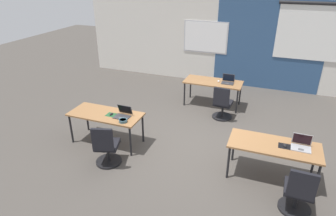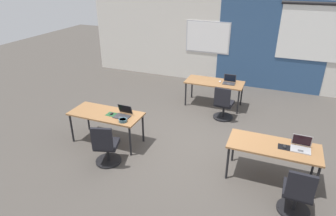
{
  "view_description": "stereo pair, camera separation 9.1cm",
  "coord_description": "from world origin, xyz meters",
  "px_view_note": "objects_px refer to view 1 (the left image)",
  "views": [
    {
      "loc": [
        1.52,
        -5.39,
        3.56
      ],
      "look_at": [
        -0.43,
        -0.24,
        0.92
      ],
      "focal_mm": 31.03,
      "sensor_mm": 36.0,
      "label": 1
    },
    {
      "loc": [
        1.61,
        -5.36,
        3.56
      ],
      "look_at": [
        -0.43,
        -0.24,
        0.92
      ],
      "focal_mm": 31.03,
      "sensor_mm": 36.0,
      "label": 2
    }
  ],
  "objects_px": {
    "laptop_far_right": "(228,81)",
    "laptop_near_right_end": "(301,145)",
    "chair_near_right_end": "(298,194)",
    "chair_near_left_inner": "(106,148)",
    "laptop_near_left_inner": "(123,114)",
    "mouse_near_left_inner": "(111,114)",
    "snack_bowl": "(123,120)",
    "desk_near_left": "(106,116)",
    "desk_far_center": "(213,83)",
    "mouse_near_right_end": "(285,145)",
    "mouse_far_right": "(219,81)",
    "desk_near_right": "(274,147)",
    "chair_far_right": "(222,105)"
  },
  "relations": [
    {
      "from": "mouse_near_right_end",
      "to": "mouse_far_right",
      "type": "xyz_separation_m",
      "value": [
        -1.78,
        2.83,
        -0.0
      ]
    },
    {
      "from": "chair_far_right",
      "to": "laptop_far_right",
      "type": "bearing_deg",
      "value": -83.4
    },
    {
      "from": "chair_far_right",
      "to": "mouse_near_left_inner",
      "type": "xyz_separation_m",
      "value": [
        -2.03,
        -2.06,
        0.36
      ]
    },
    {
      "from": "desk_near_left",
      "to": "desk_far_center",
      "type": "xyz_separation_m",
      "value": [
        1.75,
        2.8,
        0.0
      ]
    },
    {
      "from": "laptop_near_left_inner",
      "to": "mouse_near_left_inner",
      "type": "xyz_separation_m",
      "value": [
        -0.27,
        -0.03,
        -0.03
      ]
    },
    {
      "from": "desk_far_center",
      "to": "laptop_near_left_inner",
      "type": "height_order",
      "value": "laptop_near_left_inner"
    },
    {
      "from": "mouse_near_right_end",
      "to": "snack_bowl",
      "type": "xyz_separation_m",
      "value": [
        -3.13,
        -0.22,
        0.01
      ]
    },
    {
      "from": "desk_near_left",
      "to": "chair_near_left_inner",
      "type": "relative_size",
      "value": 1.74
    },
    {
      "from": "mouse_far_right",
      "to": "mouse_near_left_inner",
      "type": "height_order",
      "value": "mouse_near_left_inner"
    },
    {
      "from": "chair_near_left_inner",
      "to": "desk_far_center",
      "type": "bearing_deg",
      "value": -126.74
    },
    {
      "from": "laptop_near_left_inner",
      "to": "snack_bowl",
      "type": "relative_size",
      "value": 1.9
    },
    {
      "from": "chair_far_right",
      "to": "laptop_near_left_inner",
      "type": "relative_size",
      "value": 2.73
    },
    {
      "from": "desk_far_center",
      "to": "chair_near_right_end",
      "type": "height_order",
      "value": "chair_near_right_end"
    },
    {
      "from": "mouse_near_left_inner",
      "to": "chair_near_left_inner",
      "type": "distance_m",
      "value": 0.86
    },
    {
      "from": "chair_near_right_end",
      "to": "chair_near_left_inner",
      "type": "xyz_separation_m",
      "value": [
        -3.5,
        0.04,
        0.0
      ]
    },
    {
      "from": "mouse_near_right_end",
      "to": "laptop_near_left_inner",
      "type": "height_order",
      "value": "laptop_near_left_inner"
    },
    {
      "from": "mouse_near_right_end",
      "to": "mouse_near_left_inner",
      "type": "distance_m",
      "value": 3.52
    },
    {
      "from": "desk_far_center",
      "to": "laptop_near_right_end",
      "type": "xyz_separation_m",
      "value": [
        2.19,
        -2.74,
        0.11
      ]
    },
    {
      "from": "mouse_far_right",
      "to": "chair_near_left_inner",
      "type": "distance_m",
      "value": 3.88
    },
    {
      "from": "desk_near_right",
      "to": "chair_far_right",
      "type": "xyz_separation_m",
      "value": [
        -1.32,
        2.05,
        -0.28
      ]
    },
    {
      "from": "desk_far_center",
      "to": "desk_near_left",
      "type": "bearing_deg",
      "value": -122.01
    },
    {
      "from": "laptop_near_right_end",
      "to": "laptop_far_right",
      "type": "bearing_deg",
      "value": 124.19
    },
    {
      "from": "mouse_near_left_inner",
      "to": "chair_near_left_inner",
      "type": "bearing_deg",
      "value": -68.36
    },
    {
      "from": "desk_far_center",
      "to": "laptop_far_right",
      "type": "distance_m",
      "value": 0.42
    },
    {
      "from": "snack_bowl",
      "to": "mouse_near_right_end",
      "type": "bearing_deg",
      "value": 3.94
    },
    {
      "from": "chair_near_right_end",
      "to": "snack_bowl",
      "type": "height_order",
      "value": "chair_near_right_end"
    },
    {
      "from": "laptop_far_right",
      "to": "laptop_near_right_end",
      "type": "bearing_deg",
      "value": -58.6
    },
    {
      "from": "desk_near_left",
      "to": "chair_far_right",
      "type": "height_order",
      "value": "chair_far_right"
    },
    {
      "from": "mouse_near_left_inner",
      "to": "snack_bowl",
      "type": "distance_m",
      "value": 0.44
    },
    {
      "from": "laptop_near_left_inner",
      "to": "chair_far_right",
      "type": "bearing_deg",
      "value": 50.62
    },
    {
      "from": "desk_near_right",
      "to": "mouse_far_right",
      "type": "relative_size",
      "value": 15.48
    },
    {
      "from": "mouse_near_right_end",
      "to": "laptop_far_right",
      "type": "bearing_deg",
      "value": 118.34
    },
    {
      "from": "desk_far_center",
      "to": "mouse_far_right",
      "type": "bearing_deg",
      "value": 14.63
    },
    {
      "from": "desk_near_left",
      "to": "chair_far_right",
      "type": "bearing_deg",
      "value": 43.24
    },
    {
      "from": "laptop_near_right_end",
      "to": "chair_near_left_inner",
      "type": "height_order",
      "value": "laptop_near_right_end"
    },
    {
      "from": "chair_near_right_end",
      "to": "laptop_far_right",
      "type": "bearing_deg",
      "value": -62.08
    },
    {
      "from": "desk_near_left",
      "to": "chair_near_left_inner",
      "type": "height_order",
      "value": "chair_near_left_inner"
    },
    {
      "from": "desk_far_center",
      "to": "mouse_far_right",
      "type": "height_order",
      "value": "mouse_far_right"
    },
    {
      "from": "desk_near_left",
      "to": "laptop_near_left_inner",
      "type": "bearing_deg",
      "value": 1.92
    },
    {
      "from": "mouse_near_right_end",
      "to": "chair_near_left_inner",
      "type": "relative_size",
      "value": 0.12
    },
    {
      "from": "chair_near_right_end",
      "to": "laptop_near_left_inner",
      "type": "xyz_separation_m",
      "value": [
        -3.51,
        0.79,
        0.39
      ]
    },
    {
      "from": "chair_near_right_end",
      "to": "laptop_far_right",
      "type": "distance_m",
      "value": 4.05
    },
    {
      "from": "desk_near_right",
      "to": "desk_far_center",
      "type": "relative_size",
      "value": 1.0
    },
    {
      "from": "desk_near_left",
      "to": "mouse_near_right_end",
      "type": "bearing_deg",
      "value": 0.13
    },
    {
      "from": "chair_far_right",
      "to": "snack_bowl",
      "type": "height_order",
      "value": "chair_far_right"
    },
    {
      "from": "chair_far_right",
      "to": "chair_near_left_inner",
      "type": "distance_m",
      "value": 3.29
    },
    {
      "from": "desk_far_center",
      "to": "laptop_far_right",
      "type": "bearing_deg",
      "value": 4.21
    },
    {
      "from": "chair_near_right_end",
      "to": "mouse_near_left_inner",
      "type": "height_order",
      "value": "chair_near_right_end"
    },
    {
      "from": "desk_near_right",
      "to": "laptop_near_right_end",
      "type": "distance_m",
      "value": 0.45
    },
    {
      "from": "laptop_near_right_end",
      "to": "snack_bowl",
      "type": "height_order",
      "value": "laptop_near_right_end"
    }
  ]
}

